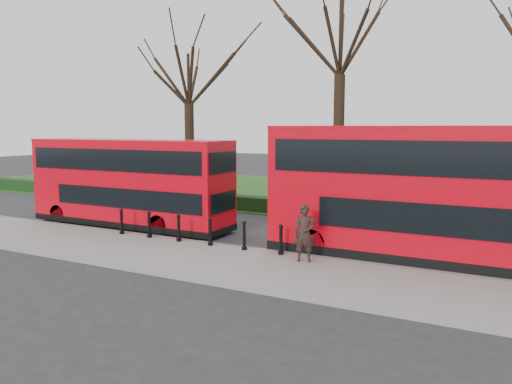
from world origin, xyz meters
The scene contains 13 objects.
ground centered at (0.00, 0.00, 0.00)m, with size 120.00×120.00×0.00m, color #28282B.
pavement centered at (0.00, -3.00, 0.07)m, with size 60.00×4.00×0.15m, color gray.
kerb centered at (0.00, -1.00, 0.07)m, with size 60.00×0.25×0.16m, color slate.
grass_verge centered at (0.00, 15.00, 0.03)m, with size 60.00×18.00×0.06m, color #234F1A.
hedge centered at (0.00, 6.80, 0.40)m, with size 60.00×0.90×0.80m, color black.
yellow_line_outer centered at (0.00, -0.70, 0.01)m, with size 60.00×0.10×0.01m, color yellow.
yellow_line_inner centered at (0.00, -0.50, 0.01)m, with size 60.00×0.10×0.01m, color yellow.
tree_left centered at (-8.00, 10.00, 7.90)m, with size 6.96×6.96×10.87m.
tree_mid centered at (2.00, 10.00, 9.75)m, with size 8.57×8.57×13.40m.
bollard_row centered at (0.15, -1.35, 0.65)m, with size 7.37×0.15×1.00m.
bus_lead centered at (-4.70, 0.55, 2.00)m, with size 9.98×2.29×3.97m.
bus_rear centered at (8.70, 0.42, 2.30)m, with size 11.47×2.63×4.56m.
pedestrian centered at (4.82, -1.81, 1.09)m, with size 0.69×0.45×1.88m, color black.
Camera 1 is at (10.81, -16.67, 4.53)m, focal length 35.00 mm.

